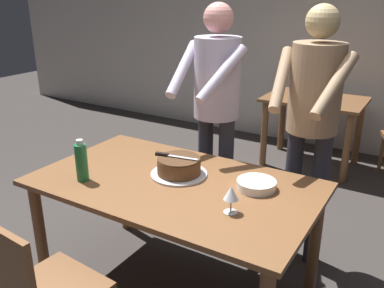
% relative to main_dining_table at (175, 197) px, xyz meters
% --- Properties ---
extents(ground_plane, '(14.00, 14.00, 0.00)m').
position_rel_main_dining_table_xyz_m(ground_plane, '(0.00, 0.00, -0.65)').
color(ground_plane, '#383330').
extents(back_wall, '(10.00, 0.12, 2.70)m').
position_rel_main_dining_table_xyz_m(back_wall, '(0.00, 3.14, 0.70)').
color(back_wall, beige).
rests_on(back_wall, ground_plane).
extents(main_dining_table, '(1.63, 0.95, 0.75)m').
position_rel_main_dining_table_xyz_m(main_dining_table, '(0.00, 0.00, 0.00)').
color(main_dining_table, brown).
rests_on(main_dining_table, ground_plane).
extents(cake_on_platter, '(0.34, 0.34, 0.11)m').
position_rel_main_dining_table_xyz_m(cake_on_platter, '(-0.03, 0.09, 0.15)').
color(cake_on_platter, silver).
rests_on(cake_on_platter, main_dining_table).
extents(cake_knife, '(0.27, 0.07, 0.02)m').
position_rel_main_dining_table_xyz_m(cake_knife, '(-0.10, 0.08, 0.22)').
color(cake_knife, silver).
rests_on(cake_knife, cake_on_platter).
extents(plate_stack, '(0.22, 0.22, 0.05)m').
position_rel_main_dining_table_xyz_m(plate_stack, '(0.44, 0.16, 0.13)').
color(plate_stack, white).
rests_on(plate_stack, main_dining_table).
extents(wine_glass_near, '(0.08, 0.08, 0.14)m').
position_rel_main_dining_table_xyz_m(wine_glass_near, '(0.43, -0.15, 0.21)').
color(wine_glass_near, silver).
rests_on(wine_glass_near, main_dining_table).
extents(water_bottle, '(0.07, 0.07, 0.25)m').
position_rel_main_dining_table_xyz_m(water_bottle, '(-0.47, -0.26, 0.22)').
color(water_bottle, '#1E6B38').
rests_on(water_bottle, main_dining_table).
extents(person_cutting_cake, '(0.46, 0.57, 1.72)m').
position_rel_main_dining_table_xyz_m(person_cutting_cake, '(-0.10, 0.69, 0.43)').
color(person_cutting_cake, '#2D2D38').
rests_on(person_cutting_cake, ground_plane).
extents(person_standing_beside, '(0.47, 0.56, 1.72)m').
position_rel_main_dining_table_xyz_m(person_standing_beside, '(0.56, 0.72, 0.43)').
color(person_standing_beside, '#2D2D38').
rests_on(person_standing_beside, ground_plane).
extents(background_table, '(1.00, 0.70, 0.74)m').
position_rel_main_dining_table_xyz_m(background_table, '(0.13, 2.44, -0.07)').
color(background_table, brown).
rests_on(background_table, ground_plane).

